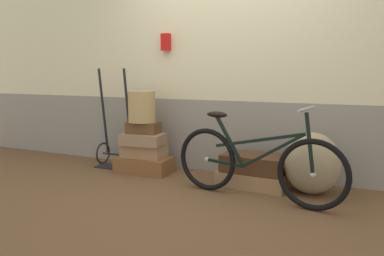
% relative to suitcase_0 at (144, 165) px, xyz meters
% --- Properties ---
extents(ground, '(9.73, 5.20, 0.06)m').
position_rel_suitcase_0_xyz_m(ground, '(0.92, -0.39, -0.12)').
color(ground, brown).
extents(station_building, '(7.73, 0.74, 2.73)m').
position_rel_suitcase_0_xyz_m(station_building, '(0.93, 0.46, 1.28)').
color(station_building, gray).
rests_on(station_building, ground).
extents(suitcase_0, '(0.66, 0.40, 0.18)m').
position_rel_suitcase_0_xyz_m(suitcase_0, '(0.00, 0.00, 0.00)').
color(suitcase_0, brown).
rests_on(suitcase_0, ground).
extents(suitcase_1, '(0.52, 0.34, 0.16)m').
position_rel_suitcase_0_xyz_m(suitcase_1, '(-0.01, 0.03, 0.17)').
color(suitcase_1, '#9E754C').
rests_on(suitcase_1, suitcase_0).
extents(suitcase_2, '(0.52, 0.35, 0.13)m').
position_rel_suitcase_0_xyz_m(suitcase_2, '(0.00, -0.02, 0.31)').
color(suitcase_2, '#937051').
rests_on(suitcase_2, suitcase_1).
extents(suitcase_3, '(0.40, 0.26, 0.13)m').
position_rel_suitcase_0_xyz_m(suitcase_3, '(-0.01, 0.01, 0.45)').
color(suitcase_3, brown).
rests_on(suitcase_3, suitcase_2).
extents(suitcase_4, '(0.72, 0.47, 0.15)m').
position_rel_suitcase_0_xyz_m(suitcase_4, '(1.33, 0.01, -0.02)').
color(suitcase_4, '#9E754C').
rests_on(suitcase_4, ground).
extents(suitcase_5, '(0.66, 0.39, 0.18)m').
position_rel_suitcase_0_xyz_m(suitcase_5, '(1.33, 0.00, 0.15)').
color(suitcase_5, '#4C2D19').
rests_on(suitcase_5, suitcase_4).
extents(wicker_basket, '(0.32, 0.32, 0.37)m').
position_rel_suitcase_0_xyz_m(wicker_basket, '(-0.02, 0.00, 0.70)').
color(wicker_basket, tan).
rests_on(wicker_basket, suitcase_3).
extents(luggage_trolley, '(0.46, 0.36, 1.23)m').
position_rel_suitcase_0_xyz_m(luggage_trolley, '(-0.49, 0.11, 0.19)').
color(luggage_trolley, black).
rests_on(luggage_trolley, ground).
extents(burlap_sack, '(0.55, 0.46, 0.61)m').
position_rel_suitcase_0_xyz_m(burlap_sack, '(1.92, -0.00, 0.21)').
color(burlap_sack, '#9E8966').
rests_on(burlap_sack, ground).
extents(bicycle, '(1.67, 0.46, 0.89)m').
position_rel_suitcase_0_xyz_m(bicycle, '(1.45, -0.40, 0.25)').
color(bicycle, black).
rests_on(bicycle, ground).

